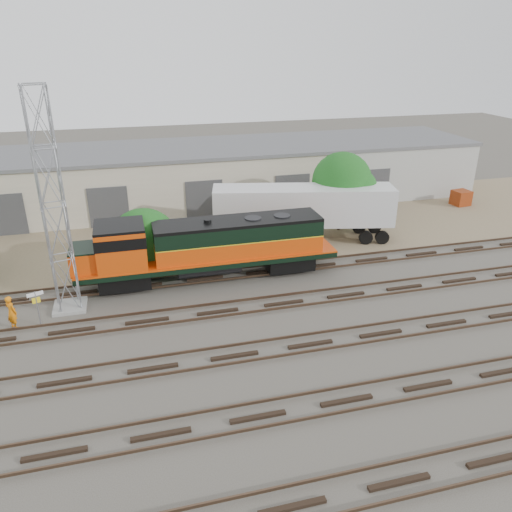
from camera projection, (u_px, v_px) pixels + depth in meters
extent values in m
plane|color=#47423A|center=(223.00, 326.00, 27.46)|extent=(140.00, 140.00, 0.00)
cube|color=#726047|center=(187.00, 232.00, 40.74)|extent=(80.00, 16.00, 0.02)
cube|color=black|center=(292.00, 507.00, 16.80)|extent=(80.00, 2.40, 0.14)
cube|color=#4C3828|center=(286.00, 486.00, 17.41)|extent=(80.00, 0.08, 0.14)
cube|color=black|center=(258.00, 417.00, 20.79)|extent=(80.00, 2.40, 0.14)
cube|color=#4C3828|center=(263.00, 427.00, 20.07)|extent=(80.00, 0.08, 0.14)
cube|color=#4C3828|center=(253.00, 403.00, 21.40)|extent=(80.00, 0.08, 0.14)
cube|color=black|center=(235.00, 356.00, 24.77)|extent=(80.00, 2.40, 0.14)
cube|color=#4C3828|center=(238.00, 362.00, 24.05)|extent=(80.00, 0.08, 0.14)
cube|color=#4C3828|center=(231.00, 345.00, 25.38)|extent=(80.00, 0.08, 0.14)
cube|color=black|center=(218.00, 312.00, 28.76)|extent=(80.00, 2.40, 0.14)
cube|color=#4C3828|center=(220.00, 316.00, 28.04)|extent=(80.00, 0.08, 0.14)
cube|color=#4C3828|center=(215.00, 304.00, 29.37)|extent=(80.00, 0.08, 0.14)
cube|color=black|center=(205.00, 278.00, 32.74)|extent=(80.00, 2.40, 0.14)
cube|color=#4C3828|center=(207.00, 281.00, 32.02)|extent=(80.00, 0.08, 0.14)
cube|color=#4C3828|center=(203.00, 272.00, 33.35)|extent=(80.00, 0.08, 0.14)
cube|color=beige|center=(174.00, 178.00, 46.82)|extent=(58.00, 10.00, 5.00)
cube|color=#59595B|center=(172.00, 150.00, 45.76)|extent=(58.40, 10.40, 0.30)
cube|color=#999993|center=(412.00, 176.00, 47.48)|extent=(14.00, 0.10, 5.00)
cube|color=#333335|center=(4.00, 215.00, 39.40)|extent=(3.20, 0.12, 3.40)
cube|color=#333335|center=(109.00, 207.00, 41.26)|extent=(3.20, 0.12, 3.40)
cube|color=#333335|center=(204.00, 200.00, 43.13)|extent=(3.20, 0.12, 3.40)
cube|color=#333335|center=(292.00, 193.00, 44.99)|extent=(3.20, 0.12, 3.40)
cube|color=#333335|center=(373.00, 187.00, 46.86)|extent=(3.20, 0.12, 3.40)
cube|color=black|center=(125.00, 278.00, 31.28)|extent=(3.13, 2.35, 0.98)
cube|color=black|center=(288.00, 260.00, 33.79)|extent=(3.13, 2.35, 0.98)
cube|color=black|center=(209.00, 259.00, 32.27)|extent=(16.64, 2.94, 0.34)
cylinder|color=black|center=(209.00, 268.00, 32.52)|extent=(4.11, 1.08, 1.08)
cube|color=#C43C09|center=(238.00, 245.00, 32.42)|extent=(10.76, 2.54, 1.17)
cube|color=black|center=(238.00, 230.00, 31.99)|extent=(10.76, 2.54, 0.98)
cube|color=black|center=(238.00, 221.00, 31.76)|extent=(10.76, 2.54, 0.20)
cube|color=#C43C09|center=(121.00, 247.00, 30.44)|extent=(2.94, 2.94, 2.54)
cube|color=black|center=(119.00, 226.00, 29.89)|extent=(2.94, 2.94, 0.16)
cube|color=#C43C09|center=(84.00, 259.00, 30.15)|extent=(1.57, 2.35, 1.37)
cube|color=gray|center=(70.00, 306.00, 29.27)|extent=(1.85, 1.85, 0.20)
cylinder|color=gray|center=(43.00, 202.00, 27.13)|extent=(0.09, 0.09, 12.31)
cylinder|color=gray|center=(65.00, 201.00, 27.39)|extent=(0.09, 0.09, 12.31)
cylinder|color=gray|center=(40.00, 209.00, 26.13)|extent=(0.09, 0.09, 12.31)
cylinder|color=gray|center=(63.00, 207.00, 26.39)|extent=(0.09, 0.09, 12.31)
cylinder|color=gray|center=(38.00, 309.00, 27.14)|extent=(0.07, 0.07, 2.08)
cube|color=white|center=(35.00, 294.00, 26.78)|extent=(0.81, 0.32, 0.21)
cube|color=yellow|center=(36.00, 300.00, 26.94)|extent=(0.41, 0.18, 0.33)
imported|color=orange|center=(12.00, 312.00, 26.96)|extent=(0.83, 0.82, 1.93)
cube|color=silver|center=(303.00, 205.00, 38.16)|extent=(14.00, 5.70, 2.85)
cube|color=black|center=(370.00, 232.00, 39.25)|extent=(3.05, 3.13, 1.06)
cube|color=black|center=(235.00, 237.00, 37.87)|extent=(0.16, 0.16, 1.37)
cube|color=black|center=(235.00, 227.00, 39.81)|extent=(0.16, 0.16, 1.37)
cube|color=navy|center=(378.00, 195.00, 47.81)|extent=(1.89, 1.82, 1.50)
cube|color=maroon|center=(461.00, 198.00, 47.07)|extent=(1.67, 1.59, 1.40)
cylinder|color=#382619|center=(147.00, 268.00, 33.83)|extent=(0.32, 0.32, 0.43)
sphere|color=#154A18|center=(144.00, 243.00, 33.09)|extent=(4.68, 4.68, 4.68)
sphere|color=#154A18|center=(160.00, 252.00, 32.88)|extent=(3.27, 3.27, 3.27)
cylinder|color=#382619|center=(339.00, 216.00, 40.76)|extent=(0.27, 0.27, 2.38)
sphere|color=#154A18|center=(342.00, 182.00, 39.62)|extent=(4.76, 4.76, 4.76)
sphere|color=#154A18|center=(356.00, 189.00, 39.40)|extent=(3.34, 3.34, 3.34)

